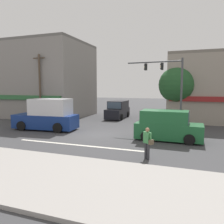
{
  "coord_description": "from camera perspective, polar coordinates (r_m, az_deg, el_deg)",
  "views": [
    {
      "loc": [
        6.66,
        -15.83,
        3.72
      ],
      "look_at": [
        0.44,
        2.0,
        1.6
      ],
      "focal_mm": 35.0,
      "sensor_mm": 36.0,
      "label": 1
    }
  ],
  "objects": [
    {
      "name": "ground_plane",
      "position": [
        17.57,
        -3.52,
        -5.83
      ],
      "size": [
        120.0,
        120.0,
        0.0
      ],
      "primitive_type": "plane",
      "color": "#3D3D3F"
    },
    {
      "name": "lane_marking_stripe",
      "position": [
        14.5,
        -8.93,
        -8.52
      ],
      "size": [
        9.0,
        0.24,
        0.01
      ],
      "primitive_type": "cube",
      "color": "silver",
      "rests_on": "ground"
    },
    {
      "name": "sidewalk_curb",
      "position": [
        10.55,
        -22.26,
        -14.26
      ],
      "size": [
        40.0,
        5.0,
        0.16
      ],
      "primitive_type": "cube",
      "color": "#9E9993",
      "rests_on": "ground"
    },
    {
      "name": "building_left_block",
      "position": [
        30.79,
        -18.56,
        7.85
      ],
      "size": [
        12.94,
        8.95,
        9.36
      ],
      "color": "gray",
      "rests_on": "ground"
    },
    {
      "name": "building_right_corner",
      "position": [
        27.38,
        27.01,
        5.63
      ],
      "size": [
        11.5,
        8.24,
        7.37
      ],
      "color": "gray",
      "rests_on": "ground"
    },
    {
      "name": "street_tree",
      "position": [
        23.76,
        16.5,
        6.78
      ],
      "size": [
        3.69,
        3.69,
        5.84
      ],
      "color": "#4C3823",
      "rests_on": "ground"
    },
    {
      "name": "utility_pole_near_left",
      "position": [
        24.91,
        -18.31,
        6.19
      ],
      "size": [
        1.4,
        0.22,
        7.24
      ],
      "color": "brown",
      "rests_on": "ground"
    },
    {
      "name": "traffic_light_mast",
      "position": [
        19.62,
        14.9,
        7.52
      ],
      "size": [
        4.88,
        0.48,
        6.2
      ],
      "color": "#47474C",
      "rests_on": "ground"
    },
    {
      "name": "van_crossing_rightbound",
      "position": [
        15.95,
        14.23,
        -3.59
      ],
      "size": [
        4.65,
        2.13,
        2.11
      ],
      "color": "#1E6033",
      "rests_on": "ground"
    },
    {
      "name": "van_parked_curbside",
      "position": [
        26.6,
        1.54,
        0.54
      ],
      "size": [
        2.04,
        4.6,
        2.11
      ],
      "color": "black",
      "rests_on": "ground"
    },
    {
      "name": "box_truck_crossing_leftbound",
      "position": [
        20.03,
        -16.52,
        -0.94
      ],
      "size": [
        5.73,
        2.56,
        2.75
      ],
      "color": "navy",
      "rests_on": "ground"
    },
    {
      "name": "pedestrian_foreground_with_bag",
      "position": [
        11.51,
        9.25,
        -7.59
      ],
      "size": [
        0.61,
        0.55,
        1.67
      ],
      "color": "#333338",
      "rests_on": "ground"
    }
  ]
}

